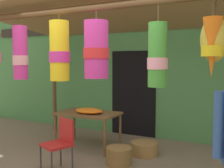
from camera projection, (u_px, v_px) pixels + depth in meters
shop_facade at (154, 47)px, 6.16m from camera, size 10.64×0.29×4.20m
market_stall_canopy at (106, 23)px, 4.53m from camera, size 4.85×2.65×2.79m
display_table at (88, 116)px, 5.44m from camera, size 1.24×0.76×0.72m
flower_heap_on_table at (89, 111)px, 5.33m from camera, size 0.58×0.40×0.10m
folding_chair at (60, 140)px, 4.24m from camera, size 0.52×0.52×0.84m
wicker_basket_by_table at (119, 156)px, 4.53m from camera, size 0.44×0.44×0.30m
wicker_basket_spare at (144, 149)px, 5.03m from camera, size 0.51×0.51×0.23m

